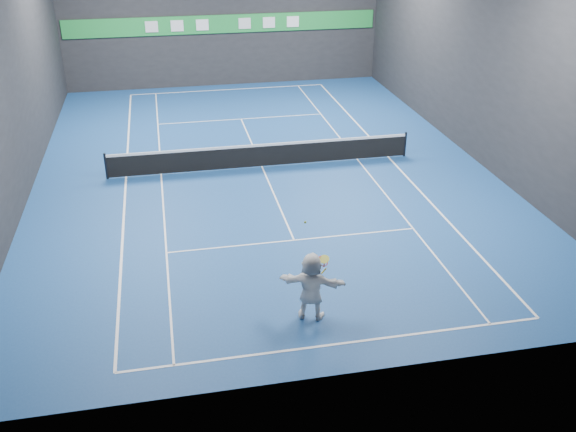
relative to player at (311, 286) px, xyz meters
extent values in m
plane|color=navy|center=(0.44, 10.61, -0.96)|extent=(26.00, 26.00, 0.00)
cube|color=black|center=(0.44, 23.61, 3.54)|extent=(18.00, 0.10, 9.00)
cube|color=black|center=(0.44, -2.39, 3.54)|extent=(18.00, 0.10, 9.00)
cube|color=black|center=(-8.56, 10.61, 3.54)|extent=(0.10, 26.00, 9.00)
cube|color=black|center=(9.44, 10.61, 3.54)|extent=(0.10, 26.00, 9.00)
cube|color=white|center=(0.44, -1.28, -0.95)|extent=(10.98, 0.08, 0.01)
cube|color=white|center=(0.44, 22.50, -0.95)|extent=(10.98, 0.08, 0.01)
cube|color=white|center=(-5.05, 10.61, -0.95)|extent=(0.08, 23.78, 0.01)
cube|color=white|center=(5.93, 10.61, -0.95)|extent=(0.08, 23.78, 0.01)
cube|color=white|center=(-3.67, 10.61, -0.95)|extent=(0.06, 23.78, 0.01)
cube|color=white|center=(4.55, 10.61, -0.95)|extent=(0.06, 23.78, 0.01)
cube|color=white|center=(0.44, 4.21, -0.95)|extent=(8.23, 0.06, 0.01)
cube|color=white|center=(0.44, 17.01, -0.95)|extent=(8.23, 0.06, 0.01)
cube|color=white|center=(0.44, 10.61, -0.95)|extent=(0.06, 12.80, 0.01)
imported|color=white|center=(0.00, 0.00, 0.00)|extent=(1.86, 1.18, 1.91)
sphere|color=#E8F929|center=(-0.19, -0.01, 1.91)|extent=(0.06, 0.06, 0.06)
cylinder|color=black|center=(-5.76, 10.61, -0.42)|extent=(0.10, 0.10, 1.07)
cylinder|color=black|center=(6.64, 10.61, -0.42)|extent=(0.10, 0.10, 1.07)
cube|color=black|center=(0.44, 10.61, -0.49)|extent=(12.40, 0.03, 0.86)
cube|color=white|center=(0.44, 10.61, -0.01)|extent=(12.40, 0.04, 0.10)
cube|color=green|center=(0.44, 23.55, 2.54)|extent=(17.64, 0.06, 1.00)
cube|color=silver|center=(-3.56, 23.49, 2.54)|extent=(0.70, 0.04, 0.60)
cube|color=white|center=(-2.16, 23.49, 2.54)|extent=(0.70, 0.04, 0.60)
cube|color=white|center=(-0.76, 23.49, 2.54)|extent=(0.70, 0.04, 0.60)
cube|color=silver|center=(1.64, 23.49, 2.54)|extent=(0.70, 0.04, 0.60)
cube|color=white|center=(3.04, 23.49, 2.54)|extent=(0.70, 0.04, 0.60)
cube|color=white|center=(4.44, 23.49, 2.54)|extent=(0.70, 0.04, 0.60)
torus|color=red|center=(0.30, 0.05, 0.70)|extent=(0.41, 0.38, 0.24)
cylinder|color=#CED54B|center=(0.34, 0.05, 0.75)|extent=(0.37, 0.34, 0.17)
cylinder|color=red|center=(0.34, 0.05, 0.59)|extent=(0.04, 0.11, 0.18)
cylinder|color=yellow|center=(0.33, 0.03, 0.41)|extent=(0.14, 0.17, 0.24)
camera|label=1|loc=(-3.40, -13.68, 9.16)|focal=40.00mm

